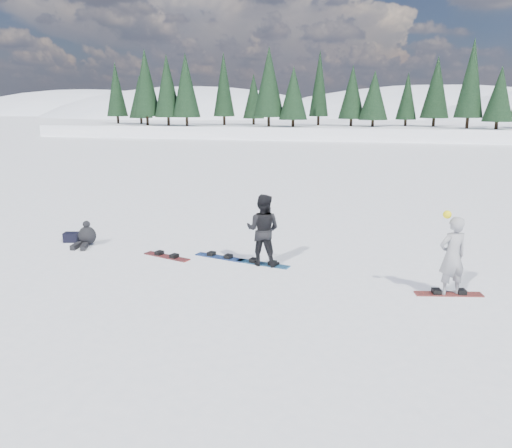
% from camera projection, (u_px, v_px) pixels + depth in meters
% --- Properties ---
extents(ground, '(420.00, 420.00, 0.00)m').
position_uv_depth(ground, '(328.00, 270.00, 13.03)').
color(ground, white).
rests_on(ground, ground).
extents(alpine_backdrop, '(412.50, 227.00, 53.20)m').
position_uv_depth(alpine_backdrop, '(350.00, 152.00, 197.41)').
color(alpine_backdrop, white).
rests_on(alpine_backdrop, ground).
extents(snowboarder_woman, '(0.79, 0.71, 1.97)m').
position_uv_depth(snowboarder_woman, '(452.00, 256.00, 11.10)').
color(snowboarder_woman, gray).
rests_on(snowboarder_woman, ground).
extents(snowboarder_man, '(0.99, 0.79, 1.92)m').
position_uv_depth(snowboarder_man, '(263.00, 230.00, 13.25)').
color(snowboarder_man, black).
rests_on(snowboarder_man, ground).
extents(seated_rider, '(0.65, 0.96, 0.77)m').
position_uv_depth(seated_rider, '(86.00, 236.00, 15.22)').
color(seated_rider, black).
rests_on(seated_rider, ground).
extents(gear_bag, '(0.51, 0.40, 0.30)m').
position_uv_depth(gear_bag, '(72.00, 237.00, 15.66)').
color(gear_bag, black).
rests_on(gear_bag, ground).
extents(snowboard_woman, '(1.53, 0.58, 0.03)m').
position_uv_depth(snowboard_woman, '(449.00, 294.00, 11.31)').
color(snowboard_woman, maroon).
rests_on(snowboard_woman, ground).
extents(snowboard_man, '(1.53, 0.59, 0.03)m').
position_uv_depth(snowboard_man, '(263.00, 264.00, 13.47)').
color(snowboard_man, '#1B6094').
rests_on(snowboard_man, ground).
extents(snowboard_loose_b, '(1.51, 0.72, 0.03)m').
position_uv_depth(snowboard_loose_b, '(167.00, 257.00, 14.12)').
color(snowboard_loose_b, maroon).
rests_on(snowboard_loose_b, ground).
extents(snowboard_loose_c, '(1.52, 0.63, 0.03)m').
position_uv_depth(snowboard_loose_c, '(220.00, 257.00, 14.05)').
color(snowboard_loose_c, navy).
rests_on(snowboard_loose_c, ground).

